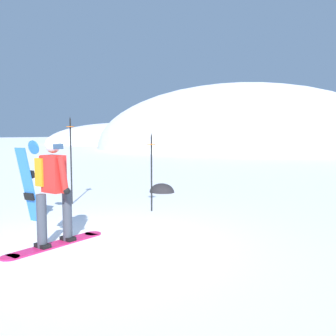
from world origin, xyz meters
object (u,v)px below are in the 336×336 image
Objects in this scene: piste_marker_near at (151,166)px; piste_marker_far at (71,155)px; spare_snowboard at (29,181)px; snowboarder_main at (53,187)px; rock_dark at (162,192)px.

piste_marker_near is 0.81× the size of piste_marker_far.
spare_snowboard is 0.74× the size of piste_marker_far.
spare_snowboard is 2.61m from piste_marker_near.
piste_marker_near is (-0.05, 2.97, 0.10)m from snowboarder_main.
spare_snowboard is at bearing -69.70° from piste_marker_far.
piste_marker_far reaches higher than spare_snowboard.
piste_marker_far reaches higher than piste_marker_near.
snowboarder_main is 1.03× the size of piste_marker_near.
snowboarder_main is 1.12× the size of spare_snowboard.
rock_dark is at bearing 86.03° from spare_snowboard.
piste_marker_near is 2.23m from piste_marker_far.
piste_marker_far is (-2.25, 2.72, 0.32)m from snowboarder_main.
spare_snowboard is at bearing -93.97° from rock_dark.
piste_marker_far reaches higher than rock_dark.
rock_dark is at bearing 102.82° from snowboarder_main.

